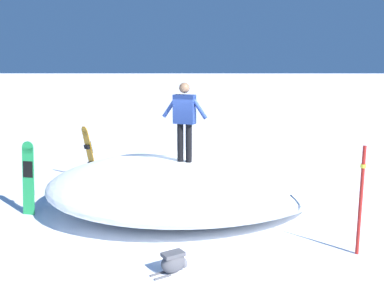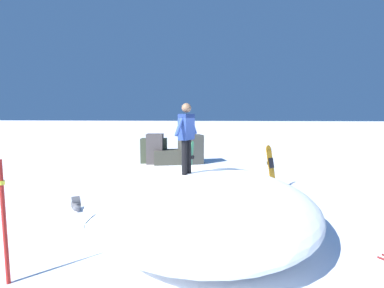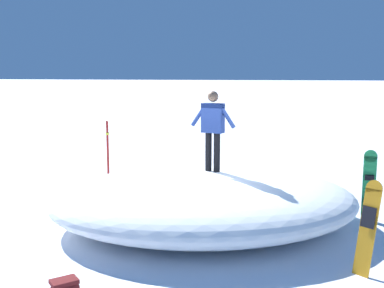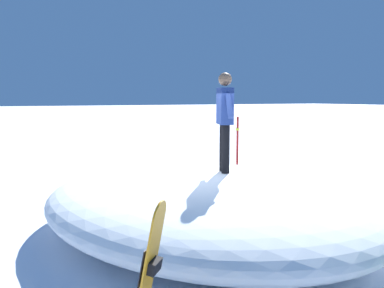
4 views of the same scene
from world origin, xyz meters
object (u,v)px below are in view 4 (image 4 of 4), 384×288
(snowboarder_standing, at_px, (225,115))
(backpack_near, at_px, (348,204))
(snowboard_secondary_upright, at_px, (148,282))
(trail_marker_pole, at_px, (237,150))

(snowboarder_standing, distance_m, backpack_near, 3.60)
(snowboard_secondary_upright, bearing_deg, snowboarder_standing, 137.77)
(snowboard_secondary_upright, xyz_separation_m, backpack_near, (-2.64, 5.52, -0.63))
(backpack_near, height_order, trail_marker_pole, trail_marker_pole)
(snowboarder_standing, relative_size, snowboard_secondary_upright, 1.12)
(snowboarder_standing, xyz_separation_m, backpack_near, (0.10, 3.03, -1.95))
(backpack_near, bearing_deg, trail_marker_pole, -167.34)
(snowboarder_standing, bearing_deg, snowboard_secondary_upright, -42.23)
(backpack_near, bearing_deg, snowboard_secondary_upright, -64.42)
(snowboard_secondary_upright, distance_m, trail_marker_pole, 7.54)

